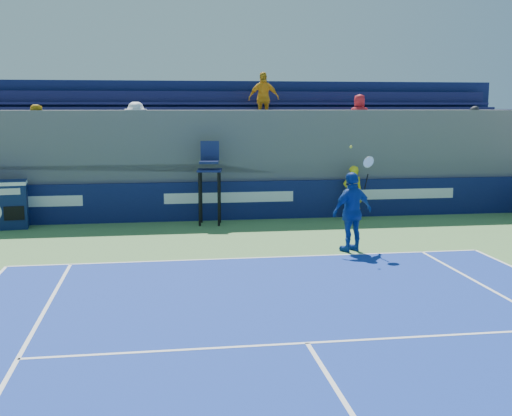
{
  "coord_description": "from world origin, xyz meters",
  "views": [
    {
      "loc": [
        -2.1,
        -2.45,
        3.48
      ],
      "look_at": [
        0.0,
        11.5,
        1.25
      ],
      "focal_mm": 45.0,
      "sensor_mm": 36.0,
      "label": 1
    }
  ],
  "objects": [
    {
      "name": "ball_person",
      "position": [
        3.82,
        16.66,
        0.85
      ],
      "size": [
        0.63,
        0.43,
        1.67
      ],
      "primitive_type": "imported",
      "rotation": [
        0.0,
        0.0,
        3.1
      ],
      "color": "yellow",
      "rests_on": "apron"
    },
    {
      "name": "back_hoarding",
      "position": [
        0.0,
        17.1,
        0.6
      ],
      "size": [
        20.4,
        0.21,
        1.2
      ],
      "color": "#0D164A",
      "rests_on": "ground"
    },
    {
      "name": "match_clock",
      "position": [
        -6.56,
        16.59,
        0.74
      ],
      "size": [
        1.4,
        0.88,
        1.4
      ],
      "color": "#0F1E4D",
      "rests_on": "ground"
    },
    {
      "name": "umpire_chair",
      "position": [
        -0.65,
        16.4,
        1.53
      ],
      "size": [
        0.8,
        0.8,
        2.48
      ],
      "color": "black",
      "rests_on": "ground"
    },
    {
      "name": "tennis_player",
      "position": [
        2.46,
        12.26,
        0.98
      ],
      "size": [
        1.23,
        0.86,
        2.57
      ],
      "color": "#133C9D",
      "rests_on": "apron"
    },
    {
      "name": "stadium_seating",
      "position": [
        -0.01,
        19.15,
        1.84
      ],
      "size": [
        21.0,
        4.05,
        4.66
      ],
      "color": "#58585E",
      "rests_on": "ground"
    }
  ]
}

